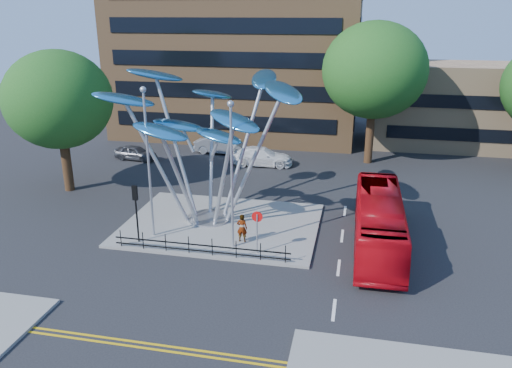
% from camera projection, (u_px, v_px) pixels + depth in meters
% --- Properties ---
extents(ground, '(120.00, 120.00, 0.00)m').
position_uv_depth(ground, '(209.00, 274.00, 25.66)').
color(ground, black).
rests_on(ground, ground).
extents(traffic_island, '(12.00, 9.00, 0.15)m').
position_uv_depth(traffic_island, '(222.00, 224.00, 31.38)').
color(traffic_island, slate).
rests_on(traffic_island, ground).
extents(double_yellow_near, '(40.00, 0.12, 0.01)m').
position_uv_depth(double_yellow_near, '(166.00, 346.00, 20.12)').
color(double_yellow_near, gold).
rests_on(double_yellow_near, ground).
extents(double_yellow_far, '(40.00, 0.12, 0.01)m').
position_uv_depth(double_yellow_far, '(163.00, 351.00, 19.84)').
color(double_yellow_far, gold).
rests_on(double_yellow_far, ground).
extents(low_building_near, '(15.00, 8.00, 8.00)m').
position_uv_depth(low_building_near, '(454.00, 105.00, 48.94)').
color(low_building_near, tan).
rests_on(low_building_near, ground).
extents(tree_right, '(8.80, 8.80, 12.11)m').
position_uv_depth(tree_right, '(375.00, 71.00, 41.78)').
color(tree_right, black).
rests_on(tree_right, ground).
extents(tree_left, '(7.60, 7.60, 10.32)m').
position_uv_depth(tree_left, '(58.00, 100.00, 35.39)').
color(tree_left, black).
rests_on(tree_left, ground).
extents(leaf_sculpture, '(12.72, 9.54, 9.51)m').
position_uv_depth(leaf_sculpture, '(205.00, 115.00, 29.97)').
color(leaf_sculpture, '#9EA0A5').
rests_on(leaf_sculpture, traffic_island).
extents(street_lamp_left, '(0.36, 0.36, 8.80)m').
position_uv_depth(street_lamp_left, '(148.00, 151.00, 28.01)').
color(street_lamp_left, '#9EA0A5').
rests_on(street_lamp_left, traffic_island).
extents(street_lamp_right, '(0.36, 0.36, 8.30)m').
position_uv_depth(street_lamp_right, '(232.00, 163.00, 26.66)').
color(street_lamp_right, '#9EA0A5').
rests_on(street_lamp_right, traffic_island).
extents(traffic_light_island, '(0.28, 0.18, 3.42)m').
position_uv_depth(traffic_light_island, '(136.00, 202.00, 28.08)').
color(traffic_light_island, black).
rests_on(traffic_light_island, traffic_island).
extents(no_entry_sign_island, '(0.60, 0.10, 2.45)m').
position_uv_depth(no_entry_sign_island, '(257.00, 225.00, 27.00)').
color(no_entry_sign_island, '#9EA0A5').
rests_on(no_entry_sign_island, traffic_island).
extents(pedestrian_railing_front, '(10.00, 0.06, 1.00)m').
position_uv_depth(pedestrian_railing_front, '(200.00, 248.00, 27.25)').
color(pedestrian_railing_front, black).
rests_on(pedestrian_railing_front, traffic_island).
extents(red_bus, '(2.63, 10.85, 3.02)m').
position_uv_depth(red_bus, '(379.00, 222.00, 28.21)').
color(red_bus, '#B20812').
rests_on(red_bus, ground).
extents(pedestrian, '(0.61, 0.40, 1.68)m').
position_uv_depth(pedestrian, '(242.00, 228.00, 28.64)').
color(pedestrian, gray).
rests_on(pedestrian, traffic_island).
extents(parked_car_left, '(4.01, 2.04, 1.31)m').
position_uv_depth(parked_car_left, '(135.00, 153.00, 45.01)').
color(parked_car_left, '#43454B').
rests_on(parked_car_left, ground).
extents(parked_car_mid, '(5.02, 2.00, 1.62)m').
position_uv_depth(parked_car_mid, '(221.00, 145.00, 46.98)').
color(parked_car_mid, '#9DA0A5').
rests_on(parked_car_mid, ground).
extents(parked_car_right, '(5.57, 2.59, 1.57)m').
position_uv_depth(parked_car_right, '(262.00, 156.00, 43.39)').
color(parked_car_right, white).
rests_on(parked_car_right, ground).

